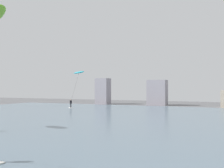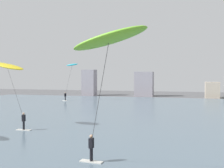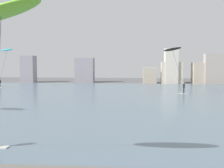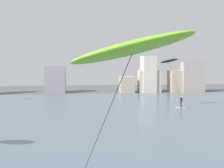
# 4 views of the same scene
# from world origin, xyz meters

# --- Properties ---
(water_bay) EXTENTS (84.00, 52.00, 0.10)m
(water_bay) POSITION_xyz_m (0.00, 30.72, 0.05)
(water_bay) COLOR slate
(water_bay) RESTS_ON ground
(far_shore_buildings) EXTENTS (46.71, 4.81, 7.85)m
(far_shore_buildings) POSITION_xyz_m (5.47, 59.61, 2.99)
(far_shore_buildings) COLOR gray
(far_shore_buildings) RESTS_ON ground
(kitesurfer_black) EXTENTS (3.89, 1.45, 7.17)m
(kitesurfer_black) POSITION_xyz_m (9.07, 37.71, 6.02)
(kitesurfer_black) COLOR silver
(kitesurfer_black) RESTS_ON water_bay
(kitesurfer_cyan) EXTENTS (2.54, 3.02, 7.35)m
(kitesurfer_cyan) POSITION_xyz_m (-21.04, 46.21, 6.11)
(kitesurfer_cyan) COLOR silver
(kitesurfer_cyan) RESTS_ON water_bay
(kitesurfer_lime) EXTENTS (4.60, 4.06, 7.70)m
(kitesurfer_lime) POSITION_xyz_m (-2.58, 6.21, 6.64)
(kitesurfer_lime) COLOR silver
(kitesurfer_lime) RESTS_ON water_bay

